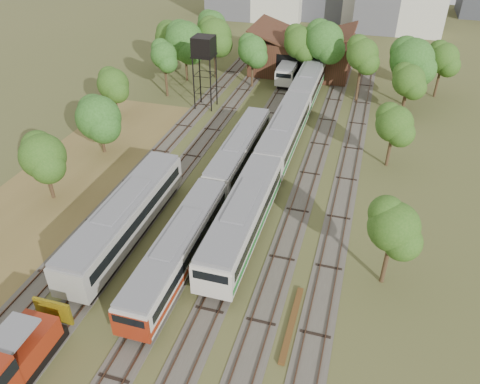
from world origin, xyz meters
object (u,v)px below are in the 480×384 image
(railcar_green_set, at_px, (284,133))
(shunter_locomotive, at_px, (5,367))
(railcar_red_set, at_px, (214,192))
(water_tower, at_px, (204,48))

(railcar_green_set, height_order, shunter_locomotive, railcar_green_set)
(railcar_red_set, relative_size, shunter_locomotive, 4.27)
(railcar_red_set, bearing_deg, water_tower, 111.75)
(shunter_locomotive, distance_m, water_tower, 46.03)
(railcar_red_set, height_order, railcar_green_set, railcar_green_set)
(shunter_locomotive, height_order, water_tower, water_tower)
(railcar_green_set, relative_size, water_tower, 5.23)
(railcar_red_set, relative_size, railcar_green_set, 0.66)
(railcar_red_set, height_order, shunter_locomotive, shunter_locomotive)
(water_tower, bearing_deg, shunter_locomotive, -85.84)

